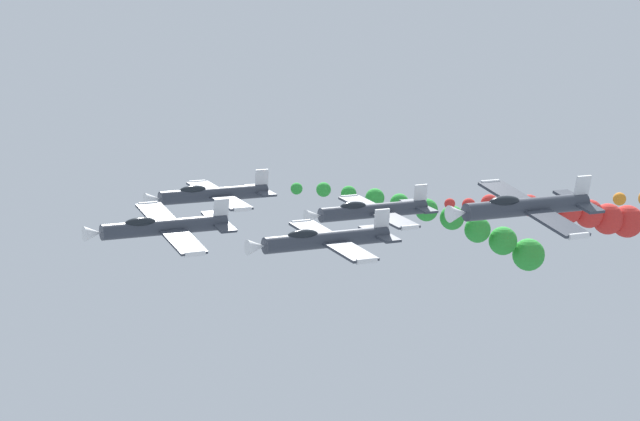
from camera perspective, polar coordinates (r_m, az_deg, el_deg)
airplane_lead at (r=84.09m, az=-7.38°, el=-0.77°), size 9.41×10.35×3.06m
airplane_left_inner at (r=79.67m, az=0.21°, el=-1.37°), size 9.54×10.35×2.57m
airplane_right_inner at (r=96.11m, az=-5.08°, el=0.76°), size 9.55×10.35×2.51m
smoke_trail_right_inner at (r=105.71m, az=7.12°, el=-0.95°), size 5.64×22.74×8.70m
airplane_left_outer at (r=91.84m, az=2.42°, el=-0.01°), size 9.54×10.35×2.55m
smoke_trail_left_outer at (r=101.97m, az=12.22°, el=-0.18°), size 3.80×18.22×4.30m
airplane_right_outer at (r=75.80m, az=9.55°, el=0.18°), size 9.40×10.35×3.07m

